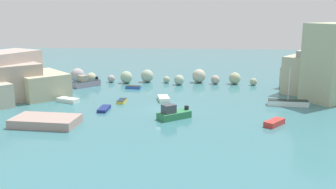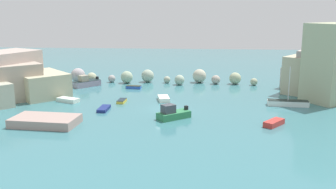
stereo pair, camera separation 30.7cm
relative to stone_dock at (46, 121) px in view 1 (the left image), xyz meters
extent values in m
plane|color=teal|center=(13.49, 8.58, -0.51)|extent=(160.00, 160.00, 0.00)
cube|color=#BCB094|center=(-15.80, 20.95, 1.96)|extent=(7.44, 7.46, 4.93)
cube|color=#B9B392|center=(-6.63, 14.78, 1.36)|extent=(10.75, 10.81, 3.73)
cube|color=#B9AE98|center=(-13.08, 18.78, 2.59)|extent=(7.55, 7.98, 6.18)
cube|color=#AF9E8D|center=(-9.65, 12.67, 2.22)|extent=(9.13, 9.08, 5.44)
cube|color=#B19F94|center=(-11.27, 14.53, 3.03)|extent=(8.98, 9.79, 7.08)
cube|color=#BBAD9F|center=(37.01, 24.31, 1.30)|extent=(10.03, 9.96, 3.60)
cube|color=#BAB494|center=(35.30, 20.40, 2.52)|extent=(8.46, 8.84, 6.04)
cube|color=#B4A19B|center=(37.12, 20.81, 3.03)|extent=(8.41, 10.03, 7.07)
cube|color=#AAB08B|center=(37.27, 14.98, 5.21)|extent=(8.82, 8.52, 11.44)
cube|color=#AC9F99|center=(37.43, 17.46, 3.02)|extent=(5.66, 8.10, 7.06)
sphere|color=#A9A0A5|center=(-4.42, 26.66, 0.81)|extent=(2.63, 2.63, 2.63)
sphere|color=#B5BB96|center=(-1.86, 26.77, 0.41)|extent=(1.83, 1.83, 1.83)
sphere|color=#A7A3A1|center=(1.85, 27.10, 0.18)|extent=(1.37, 1.37, 1.37)
sphere|color=#A2B79A|center=(4.78, 26.61, 0.60)|extent=(2.22, 2.22, 2.22)
sphere|color=#A4B49F|center=(8.49, 27.92, 0.66)|extent=(2.34, 2.34, 2.34)
sphere|color=#AAB29A|center=(12.19, 27.24, 0.12)|extent=(1.25, 1.25, 1.25)
sphere|color=#A6BAA4|center=(14.57, 25.64, 0.39)|extent=(1.80, 1.80, 1.80)
sphere|color=#BCB9A1|center=(18.15, 28.14, 0.74)|extent=(2.49, 2.49, 2.49)
sphere|color=#B0A699|center=(21.13, 26.88, 0.30)|extent=(1.62, 1.62, 1.62)
sphere|color=#ABB590|center=(24.64, 27.13, 0.56)|extent=(2.13, 2.13, 2.13)
sphere|color=#A9B391|center=(27.90, 26.22, 0.14)|extent=(1.29, 1.29, 1.29)
cube|color=#A78D83|center=(0.00, 0.00, 0.00)|extent=(7.89, 4.87, 1.01)
cube|color=#2952B3|center=(6.87, 21.69, -0.28)|extent=(2.60, 1.31, 0.45)
cube|color=#2B3225|center=(6.87, 21.69, -0.02)|extent=(2.55, 1.28, 0.06)
cube|color=navy|center=(5.23, 7.22, -0.30)|extent=(1.22, 3.19, 0.41)
cube|color=yellow|center=(6.79, 11.73, -0.32)|extent=(1.14, 2.40, 0.38)
cube|color=#1D2B35|center=(6.79, 11.73, -0.10)|extent=(1.11, 2.35, 0.06)
cube|color=red|center=(26.89, 1.93, -0.18)|extent=(2.87, 3.14, 0.65)
cube|color=white|center=(30.62, 11.59, -0.13)|extent=(5.72, 1.92, 0.75)
cube|color=#202B27|center=(30.62, 11.59, 0.28)|extent=(5.61, 1.88, 0.06)
cylinder|color=silver|center=(30.62, 11.59, 2.67)|extent=(0.10, 0.10, 4.85)
cube|color=gray|center=(-1.75, 22.87, -0.01)|extent=(4.77, 4.91, 1.00)
cube|color=#1A2A2C|center=(-1.75, 22.87, 0.52)|extent=(4.67, 4.81, 0.06)
cube|color=#9E937F|center=(-2.14, 22.44, 1.02)|extent=(1.97, 1.96, 1.06)
cube|color=black|center=(-0.22, 24.51, 0.74)|extent=(0.57, 0.56, 0.50)
cube|color=white|center=(-1.16, 11.40, -0.21)|extent=(3.60, 2.63, 0.59)
cube|color=#307F4E|center=(14.94, 3.94, -0.08)|extent=(4.38, 3.99, 0.85)
cube|color=#3F444C|center=(14.30, 3.43, 0.87)|extent=(1.98, 1.94, 1.05)
cube|color=black|center=(16.46, 5.14, 0.60)|extent=(0.56, 0.57, 0.50)
cube|color=white|center=(12.82, 13.36, -0.20)|extent=(2.13, 3.35, 0.61)
camera|label=1|loc=(17.56, -41.97, 12.95)|focal=40.84mm
camera|label=2|loc=(17.87, -41.95, 12.95)|focal=40.84mm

